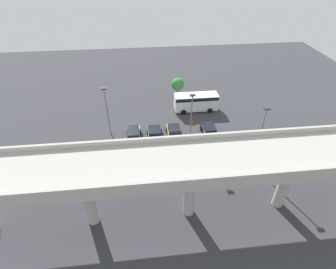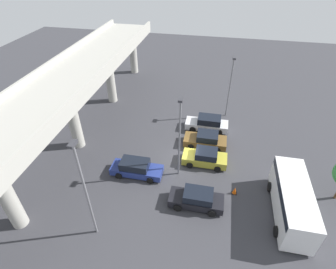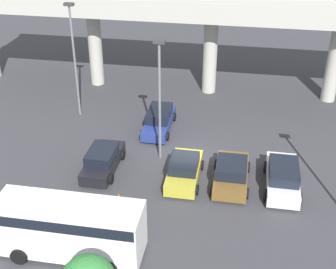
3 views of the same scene
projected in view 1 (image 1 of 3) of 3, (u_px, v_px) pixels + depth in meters
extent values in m
plane|color=#38383D|center=(175.00, 145.00, 37.33)|extent=(85.23, 85.23, 0.00)
cube|color=#ADAAA0|center=(192.00, 163.00, 23.88)|extent=(39.77, 6.05, 0.90)
cube|color=#ADAAA0|center=(187.00, 138.00, 25.74)|extent=(39.77, 0.30, 0.55)
cube|color=#ADAAA0|center=(199.00, 180.00, 21.16)|extent=(39.77, 0.30, 0.55)
cylinder|color=#ADAAA0|center=(285.00, 183.00, 27.03)|extent=(1.16, 1.16, 6.72)
cylinder|color=#ADAAA0|center=(190.00, 191.00, 26.16)|extent=(1.16, 1.16, 6.72)
cylinder|color=#ADAAA0|center=(88.00, 199.00, 25.29)|extent=(1.16, 1.16, 6.72)
cube|color=black|center=(209.00, 132.00, 38.88)|extent=(1.76, 4.50, 0.70)
cube|color=black|center=(209.00, 128.00, 38.58)|extent=(1.62, 2.38, 0.68)
cylinder|color=black|center=(217.00, 139.00, 37.97)|extent=(0.22, 0.68, 0.68)
cylinder|color=black|center=(205.00, 139.00, 37.81)|extent=(0.22, 0.68, 0.68)
cylinder|color=black|center=(213.00, 128.00, 40.19)|extent=(0.22, 0.68, 0.68)
cylinder|color=black|center=(201.00, 128.00, 40.03)|extent=(0.22, 0.68, 0.68)
cube|color=navy|center=(201.00, 160.00, 34.01)|extent=(1.74, 4.84, 0.66)
cube|color=black|center=(202.00, 157.00, 33.46)|extent=(1.60, 2.62, 0.73)
cylinder|color=black|center=(192.00, 154.00, 35.23)|extent=(0.22, 0.63, 0.63)
cylinder|color=black|center=(205.00, 153.00, 35.39)|extent=(0.22, 0.63, 0.63)
cylinder|color=black|center=(196.00, 170.00, 32.84)|extent=(0.22, 0.63, 0.63)
cylinder|color=black|center=(210.00, 169.00, 33.00)|extent=(0.22, 0.63, 0.63)
cube|color=gold|center=(174.00, 134.00, 38.59)|extent=(1.83, 4.32, 0.76)
cube|color=black|center=(174.00, 129.00, 38.27)|extent=(1.69, 2.08, 0.68)
cylinder|color=black|center=(182.00, 140.00, 37.75)|extent=(0.22, 0.63, 0.63)
cylinder|color=black|center=(169.00, 141.00, 37.59)|extent=(0.22, 0.63, 0.63)
cylinder|color=black|center=(179.00, 129.00, 39.89)|extent=(0.22, 0.63, 0.63)
cylinder|color=black|center=(167.00, 130.00, 39.72)|extent=(0.22, 0.63, 0.63)
cube|color=brown|center=(155.00, 136.00, 38.20)|extent=(1.96, 4.50, 0.71)
cube|color=black|center=(154.00, 131.00, 37.95)|extent=(1.80, 2.19, 0.70)
cylinder|color=black|center=(162.00, 142.00, 37.30)|extent=(0.22, 0.65, 0.65)
cylinder|color=black|center=(148.00, 143.00, 37.12)|extent=(0.22, 0.65, 0.65)
cylinder|color=black|center=(161.00, 131.00, 39.52)|extent=(0.22, 0.65, 0.65)
cylinder|color=black|center=(147.00, 132.00, 39.34)|extent=(0.22, 0.65, 0.65)
cube|color=silver|center=(134.00, 137.00, 37.83)|extent=(1.85, 4.87, 0.75)
cube|color=black|center=(133.00, 132.00, 37.58)|extent=(1.70, 2.58, 0.74)
cylinder|color=black|center=(141.00, 145.00, 36.84)|extent=(0.22, 0.72, 0.72)
cylinder|color=black|center=(127.00, 145.00, 36.68)|extent=(0.22, 0.72, 0.72)
cylinder|color=black|center=(140.00, 132.00, 39.25)|extent=(0.22, 0.72, 0.72)
cylinder|color=black|center=(127.00, 133.00, 39.08)|extent=(0.22, 0.72, 0.72)
cube|color=white|center=(196.00, 102.00, 44.11)|extent=(7.25, 2.31, 2.66)
cube|color=black|center=(196.00, 97.00, 43.53)|extent=(7.10, 2.35, 0.59)
cylinder|color=black|center=(207.00, 103.00, 45.92)|extent=(0.85, 0.29, 0.85)
cylinder|color=black|center=(210.00, 110.00, 44.05)|extent=(0.85, 0.29, 0.85)
cylinder|color=black|center=(181.00, 105.00, 45.53)|extent=(0.85, 0.29, 0.85)
cylinder|color=black|center=(184.00, 112.00, 43.66)|extent=(0.85, 0.29, 0.85)
cylinder|color=slate|center=(108.00, 113.00, 37.38)|extent=(0.16, 0.16, 7.35)
cube|color=#333338|center=(104.00, 89.00, 35.13)|extent=(0.70, 0.35, 0.20)
cylinder|color=slate|center=(191.00, 122.00, 34.92)|extent=(0.16, 0.16, 7.90)
cube|color=#333338|center=(193.00, 95.00, 32.50)|extent=(0.70, 0.35, 0.20)
cylinder|color=slate|center=(259.00, 140.00, 31.36)|extent=(0.16, 0.16, 8.50)
cube|color=#333338|center=(267.00, 109.00, 28.76)|extent=(0.70, 0.35, 0.20)
cylinder|color=brown|center=(178.00, 94.00, 47.69)|extent=(0.24, 0.24, 1.91)
sphere|color=#337F38|center=(178.00, 84.00, 46.54)|extent=(2.25, 2.25, 2.25)
cube|color=black|center=(193.00, 124.00, 41.56)|extent=(0.44, 0.44, 0.04)
cone|color=#EA590F|center=(193.00, 122.00, 41.36)|extent=(0.40, 0.40, 0.70)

